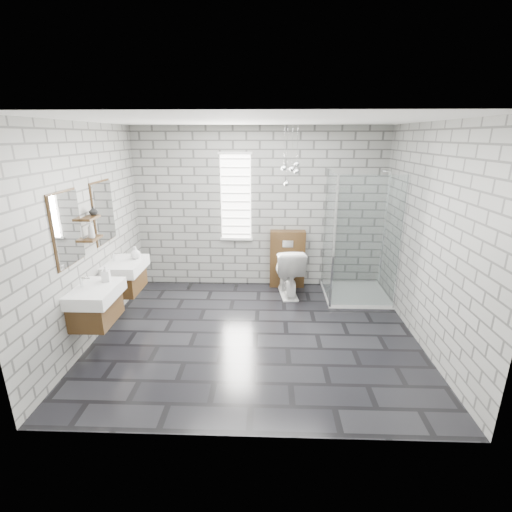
# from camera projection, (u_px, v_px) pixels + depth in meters

# --- Properties ---
(floor) EXTENTS (4.20, 3.60, 0.02)m
(floor) POSITION_uv_depth(u_px,v_px,m) (256.00, 334.00, 4.99)
(floor) COLOR black
(floor) RESTS_ON ground
(ceiling) EXTENTS (4.20, 3.60, 0.02)m
(ceiling) POSITION_uv_depth(u_px,v_px,m) (256.00, 119.00, 4.15)
(ceiling) COLOR white
(ceiling) RESTS_ON wall_back
(wall_back) EXTENTS (4.20, 0.02, 2.70)m
(wall_back) POSITION_uv_depth(u_px,v_px,m) (260.00, 209.00, 6.29)
(wall_back) COLOR gray
(wall_back) RESTS_ON floor
(wall_front) EXTENTS (4.20, 0.02, 2.70)m
(wall_front) POSITION_uv_depth(u_px,v_px,m) (248.00, 297.00, 2.85)
(wall_front) COLOR gray
(wall_front) RESTS_ON floor
(wall_left) EXTENTS (0.02, 3.60, 2.70)m
(wall_left) POSITION_uv_depth(u_px,v_px,m) (88.00, 235.00, 4.64)
(wall_left) COLOR gray
(wall_left) RESTS_ON floor
(wall_right) EXTENTS (0.02, 3.60, 2.70)m
(wall_right) POSITION_uv_depth(u_px,v_px,m) (429.00, 238.00, 4.50)
(wall_right) COLOR gray
(wall_right) RESTS_ON floor
(vanity_left) EXTENTS (0.47, 0.70, 1.57)m
(vanity_left) POSITION_uv_depth(u_px,v_px,m) (93.00, 295.00, 4.36)
(vanity_left) COLOR #493016
(vanity_left) RESTS_ON wall_left
(vanity_right) EXTENTS (0.47, 0.70, 1.57)m
(vanity_right) POSITION_uv_depth(u_px,v_px,m) (123.00, 267.00, 5.26)
(vanity_right) COLOR #493016
(vanity_right) RESTS_ON wall_left
(shelf_lower) EXTENTS (0.14, 0.30, 0.03)m
(shelf_lower) POSITION_uv_depth(u_px,v_px,m) (93.00, 239.00, 4.60)
(shelf_lower) COLOR #493016
(shelf_lower) RESTS_ON wall_left
(shelf_upper) EXTENTS (0.14, 0.30, 0.03)m
(shelf_upper) POSITION_uv_depth(u_px,v_px,m) (90.00, 218.00, 4.52)
(shelf_upper) COLOR #493016
(shelf_upper) RESTS_ON wall_left
(window) EXTENTS (0.56, 0.05, 1.48)m
(window) POSITION_uv_depth(u_px,v_px,m) (236.00, 197.00, 6.22)
(window) COLOR white
(window) RESTS_ON wall_back
(cistern_panel) EXTENTS (0.60, 0.20, 1.00)m
(cistern_panel) POSITION_uv_depth(u_px,v_px,m) (287.00, 259.00, 6.43)
(cistern_panel) COLOR #493016
(cistern_panel) RESTS_ON floor
(flush_plate) EXTENTS (0.18, 0.01, 0.12)m
(flush_plate) POSITION_uv_depth(u_px,v_px,m) (288.00, 244.00, 6.24)
(flush_plate) COLOR silver
(flush_plate) RESTS_ON cistern_panel
(shower_enclosure) EXTENTS (1.00, 1.00, 2.03)m
(shower_enclosure) POSITION_uv_depth(u_px,v_px,m) (352.00, 270.00, 5.91)
(shower_enclosure) COLOR white
(shower_enclosure) RESTS_ON floor
(pendant_cluster) EXTENTS (0.29, 0.23, 0.91)m
(pendant_cluster) POSITION_uv_depth(u_px,v_px,m) (291.00, 171.00, 5.65)
(pendant_cluster) COLOR silver
(pendant_cluster) RESTS_ON ceiling
(toilet) EXTENTS (0.55, 0.84, 0.81)m
(toilet) POSITION_uv_depth(u_px,v_px,m) (288.00, 271.00, 6.12)
(toilet) COLOR white
(toilet) RESTS_ON floor
(soap_bottle_a) EXTENTS (0.11, 0.11, 0.20)m
(soap_bottle_a) POSITION_uv_depth(u_px,v_px,m) (106.00, 273.00, 4.48)
(soap_bottle_a) COLOR #B2B2B2
(soap_bottle_a) RESTS_ON vanity_left
(soap_bottle_b) EXTENTS (0.17, 0.17, 0.18)m
(soap_bottle_b) POSITION_uv_depth(u_px,v_px,m) (135.00, 253.00, 5.31)
(soap_bottle_b) COLOR #B2B2B2
(soap_bottle_b) RESTS_ON vanity_right
(soap_bottle_c) EXTENTS (0.09, 0.09, 0.20)m
(soap_bottle_c) POSITION_uv_depth(u_px,v_px,m) (91.00, 230.00, 4.53)
(soap_bottle_c) COLOR #B2B2B2
(soap_bottle_c) RESTS_ON shelf_lower
(vase) EXTENTS (0.12, 0.12, 0.11)m
(vase) POSITION_uv_depth(u_px,v_px,m) (93.00, 211.00, 4.58)
(vase) COLOR #B2B2B2
(vase) RESTS_ON shelf_upper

